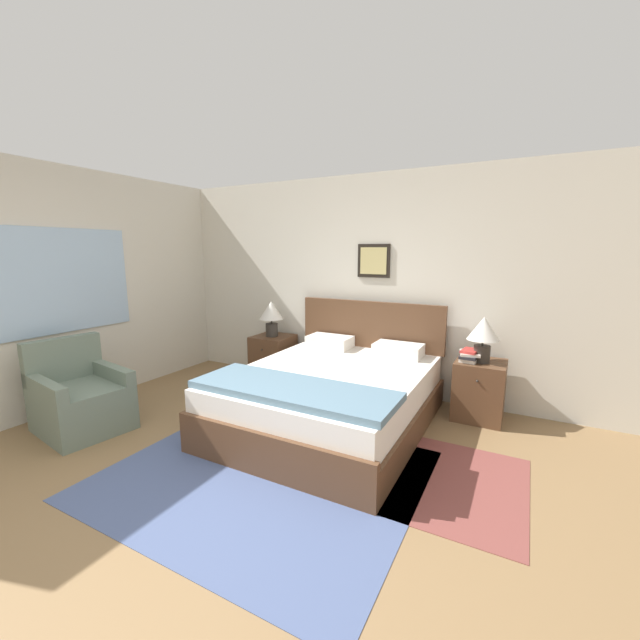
% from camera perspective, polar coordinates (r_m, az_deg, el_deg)
% --- Properties ---
extents(ground_plane, '(16.00, 16.00, 0.00)m').
position_cam_1_polar(ground_plane, '(2.92, -22.91, -26.79)').
color(ground_plane, olive).
extents(wall_back, '(7.34, 0.09, 2.60)m').
position_cam_1_polar(wall_back, '(4.88, 5.10, 5.18)').
color(wall_back, beige).
rests_on(wall_back, ground_plane).
extents(wall_left, '(0.08, 5.44, 2.60)m').
position_cam_1_polar(wall_left, '(5.29, -28.46, 4.41)').
color(wall_left, beige).
rests_on(wall_left, ground_plane).
extents(area_rug_main, '(2.32, 1.98, 0.01)m').
position_cam_1_polar(area_rug_main, '(3.30, -8.28, -21.30)').
color(area_rug_main, '#47567F').
rests_on(area_rug_main, ground_plane).
extents(area_rug_bedside, '(0.94, 1.24, 0.01)m').
position_cam_1_polar(area_rug_bedside, '(3.32, 19.50, -21.55)').
color(area_rug_bedside, brown).
rests_on(area_rug_bedside, ground_plane).
extents(bed, '(1.77, 2.19, 1.12)m').
position_cam_1_polar(bed, '(3.96, 1.62, -10.81)').
color(bed, brown).
rests_on(bed, ground_plane).
extents(armchair, '(0.89, 0.80, 0.87)m').
position_cam_1_polar(armchair, '(4.51, -31.52, -9.86)').
color(armchair, slate).
rests_on(armchair, ground_plane).
extents(nightstand_near_window, '(0.48, 0.50, 0.61)m').
position_cam_1_polar(nightstand_near_window, '(5.28, -6.81, -5.51)').
color(nightstand_near_window, brown).
rests_on(nightstand_near_window, ground_plane).
extents(nightstand_by_door, '(0.48, 0.50, 0.61)m').
position_cam_1_polar(nightstand_by_door, '(4.41, 22.13, -9.38)').
color(nightstand_by_door, brown).
rests_on(nightstand_by_door, ground_plane).
extents(table_lamp_near_window, '(0.31, 0.31, 0.46)m').
position_cam_1_polar(table_lamp_near_window, '(5.12, -7.08, 0.97)').
color(table_lamp_near_window, '#2D2823').
rests_on(table_lamp_near_window, nightstand_near_window).
extents(table_lamp_by_door, '(0.31, 0.31, 0.46)m').
position_cam_1_polar(table_lamp_by_door, '(4.23, 22.67, -1.70)').
color(table_lamp_by_door, '#2D2823').
rests_on(table_lamp_by_door, nightstand_by_door).
extents(book_thick_bottom, '(0.18, 0.24, 0.04)m').
position_cam_1_polar(book_thick_bottom, '(4.28, 20.91, -5.34)').
color(book_thick_bottom, silver).
rests_on(book_thick_bottom, nightstand_by_door).
extents(book_hardcover_middle, '(0.18, 0.29, 0.03)m').
position_cam_1_polar(book_hardcover_middle, '(4.27, 20.94, -4.89)').
color(book_hardcover_middle, '#232328').
rests_on(book_hardcover_middle, book_thick_bottom).
extents(book_novel_upper, '(0.23, 0.27, 0.03)m').
position_cam_1_polar(book_novel_upper, '(4.26, 20.96, -4.54)').
color(book_novel_upper, silver).
rests_on(book_novel_upper, book_hardcover_middle).
extents(book_slim_near_top, '(0.18, 0.24, 0.03)m').
position_cam_1_polar(book_slim_near_top, '(4.26, 20.98, -4.21)').
color(book_slim_near_top, '#B7332D').
rests_on(book_slim_near_top, book_novel_upper).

